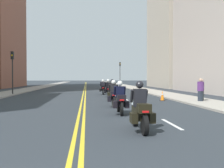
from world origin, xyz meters
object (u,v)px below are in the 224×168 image
object	(u,v)px
motorcycle_1	(120,100)
motorcycle_5	(103,88)
motorcycle_3	(112,92)
motorcycle_4	(108,90)
pedestrian_0	(202,90)
pedestrian_1	(200,90)
traffic_cone_0	(162,96)
motorcycle_2	(114,96)
traffic_light_near	(12,65)
traffic_light_far	(120,70)
motorcycle_0	(140,111)

from	to	relation	value
motorcycle_1	motorcycle_5	size ratio (longest dim) A/B	0.98
motorcycle_1	motorcycle_3	bearing A→B (deg)	88.33
motorcycle_4	pedestrian_0	distance (m)	8.71
motorcycle_5	pedestrian_1	size ratio (longest dim) A/B	1.26
motorcycle_4	pedestrian_1	world-z (taller)	pedestrian_1
pedestrian_0	traffic_cone_0	bearing A→B (deg)	103.60
motorcycle_2	traffic_light_near	size ratio (longest dim) A/B	0.51
motorcycle_1	traffic_cone_0	bearing A→B (deg)	61.42
traffic_light_far	motorcycle_4	bearing A→B (deg)	-99.02
motorcycle_1	motorcycle_2	size ratio (longest dim) A/B	0.94
motorcycle_0	motorcycle_4	xyz separation A→B (m)	(0.24, 16.23, 0.01)
motorcycle_0	motorcycle_4	bearing A→B (deg)	88.70
motorcycle_5	traffic_light_near	world-z (taller)	traffic_light_near
motorcycle_5	traffic_light_near	distance (m)	9.56
traffic_cone_0	pedestrian_1	distance (m)	2.97
traffic_light_far	pedestrian_1	distance (m)	38.45
motorcycle_5	motorcycle_4	bearing A→B (deg)	-83.70
motorcycle_1	motorcycle_5	world-z (taller)	motorcycle_1
motorcycle_1	traffic_light_far	bearing A→B (deg)	83.82
motorcycle_5	motorcycle_0	bearing A→B (deg)	-87.61
motorcycle_0	motorcycle_1	bearing A→B (deg)	91.47
motorcycle_1	motorcycle_5	bearing A→B (deg)	90.41
motorcycle_5	traffic_light_far	world-z (taller)	traffic_light_far
pedestrian_1	motorcycle_3	bearing A→B (deg)	-128.06
traffic_light_near	pedestrian_0	size ratio (longest dim) A/B	2.62
motorcycle_2	motorcycle_0	bearing A→B (deg)	-86.39
motorcycle_5	motorcycle_2	bearing A→B (deg)	-88.13
pedestrian_1	motorcycle_5	bearing A→B (deg)	-168.72
motorcycle_3	traffic_light_far	bearing A→B (deg)	81.99
motorcycle_0	pedestrian_1	bearing A→B (deg)	56.76
motorcycle_0	traffic_cone_0	distance (m)	12.30
motorcycle_2	motorcycle_4	xyz separation A→B (m)	(0.35, 8.58, -0.00)
motorcycle_4	pedestrian_1	distance (m)	8.90
motorcycle_0	motorcycle_3	xyz separation A→B (m)	(0.19, 11.60, 0.03)
motorcycle_4	traffic_cone_0	size ratio (longest dim) A/B	2.82
motorcycle_5	pedestrian_0	bearing A→B (deg)	-52.92
motorcycle_0	motorcycle_5	bearing A→B (deg)	89.58
traffic_light_near	traffic_light_far	size ratio (longest dim) A/B	0.88
motorcycle_3	motorcycle_4	xyz separation A→B (m)	(0.05, 4.63, -0.02)
motorcycle_5	pedestrian_1	distance (m)	12.00
motorcycle_2	pedestrian_1	xyz separation A→B (m)	(6.32, 1.98, 0.22)
motorcycle_5	pedestrian_1	bearing A→B (deg)	-56.42
motorcycle_1	traffic_light_near	xyz separation A→B (m)	(-9.12, 15.56, 2.41)
motorcycle_3	motorcycle_5	world-z (taller)	motorcycle_3
motorcycle_0	pedestrian_1	distance (m)	11.46
motorcycle_0	pedestrian_1	xyz separation A→B (m)	(6.21, 9.64, 0.23)
motorcycle_4	pedestrian_0	world-z (taller)	pedestrian_0
motorcycle_5	traffic_light_near	bearing A→B (deg)	-176.76
motorcycle_4	motorcycle_5	bearing A→B (deg)	97.20
motorcycle_1	traffic_light_far	world-z (taller)	traffic_light_far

